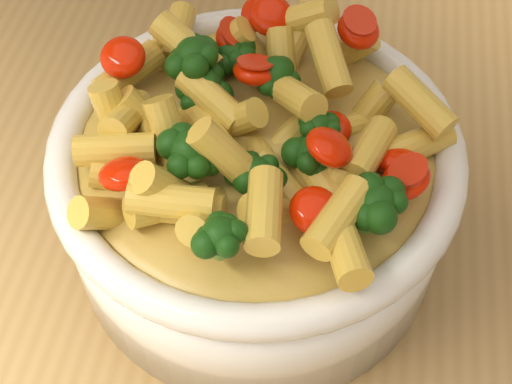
# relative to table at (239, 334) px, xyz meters

# --- Properties ---
(table) EXTENTS (1.20, 0.80, 0.90)m
(table) POSITION_rel_table_xyz_m (0.00, 0.00, 0.00)
(table) COLOR #A17B45
(table) RESTS_ON ground
(serving_bowl) EXTENTS (0.24, 0.24, 0.10)m
(serving_bowl) POSITION_rel_table_xyz_m (0.01, 0.02, 0.15)
(serving_bowl) COLOR white
(serving_bowl) RESTS_ON table
(pasta_salad) EXTENTS (0.19, 0.19, 0.04)m
(pasta_salad) POSITION_rel_table_xyz_m (0.01, 0.02, 0.22)
(pasta_salad) COLOR gold
(pasta_salad) RESTS_ON serving_bowl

